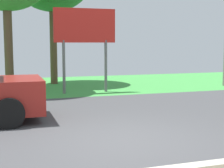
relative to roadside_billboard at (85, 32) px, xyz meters
name	(u,v)px	position (x,y,z in m)	size (l,w,h in m)	color
ground_plane	(91,115)	(-0.84, -4.20, -2.60)	(40.00, 22.00, 0.20)	#424244
roadside_billboard	(85,32)	(0.00, 0.00, 0.00)	(2.60, 0.12, 3.50)	slate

